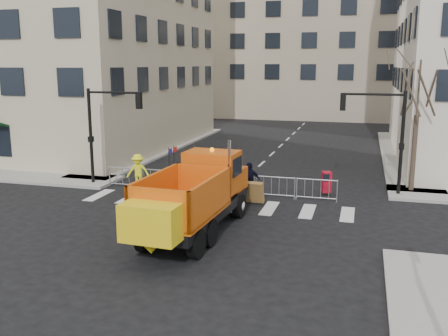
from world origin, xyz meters
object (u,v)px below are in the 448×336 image
(cop_a, at_px, (215,186))
(cop_c, at_px, (250,182))
(newspaper_box, at_px, (326,182))
(cop_b, at_px, (232,180))
(worker, at_px, (138,171))
(plow_truck, at_px, (194,195))

(cop_a, bearing_deg, cop_c, 174.29)
(newspaper_box, bearing_deg, cop_b, 178.24)
(worker, bearing_deg, cop_c, -16.15)
(plow_truck, xyz_separation_m, newspaper_box, (4.59, 7.69, -0.93))
(cop_a, relative_size, worker, 0.95)
(plow_truck, bearing_deg, worker, 45.02)
(plow_truck, height_order, cop_a, plow_truck)
(cop_c, xyz_separation_m, newspaper_box, (3.59, 2.14, -0.27))
(plow_truck, relative_size, newspaper_box, 8.72)
(cop_b, bearing_deg, cop_a, 69.66)
(newspaper_box, bearing_deg, cop_c, -171.66)
(cop_a, relative_size, newspaper_box, 1.63)
(cop_b, relative_size, worker, 0.98)
(plow_truck, distance_m, cop_b, 5.99)
(cop_c, bearing_deg, worker, -39.84)
(cop_b, xyz_separation_m, newspaper_box, (4.62, 1.75, -0.22))
(cop_a, bearing_deg, worker, -58.03)
(cop_a, relative_size, cop_b, 0.97)
(cop_a, bearing_deg, plow_truck, 53.75)
(worker, bearing_deg, cop_a, -29.82)
(cop_c, xyz_separation_m, worker, (-6.15, 0.22, 0.12))
(cop_b, distance_m, cop_c, 1.10)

